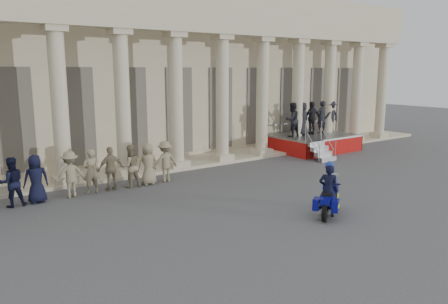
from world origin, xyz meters
TOP-DOWN VIEW (x-y plane):
  - ground at (0.00, 0.00)m, footprint 90.00×90.00m
  - building at (-0.00, 14.74)m, footprint 40.00×12.50m
  - reviewing_stand at (10.16, 7.70)m, footprint 4.63×4.35m
  - motorcycle at (2.01, -0.58)m, footprint 1.71×1.33m
  - rider at (1.92, -0.64)m, footprint 0.68×0.74m

SIDE VIEW (x-z plane):
  - ground at x=0.00m, z-range 0.00..0.00m
  - motorcycle at x=2.01m, z-range -0.08..1.17m
  - rider at x=1.92m, z-range -0.01..1.79m
  - reviewing_stand at x=10.16m, z-range 0.15..2.99m
  - building at x=0.00m, z-range 0.02..9.02m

